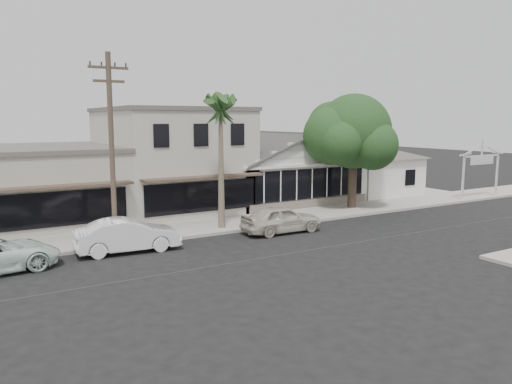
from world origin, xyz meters
TOP-DOWN VIEW (x-y plane):
  - ground at (0.00, 0.00)m, footprint 140.00×140.00m
  - sidewalk_north at (-8.00, 6.75)m, footprint 90.00×3.50m
  - corner_shop at (5.00, 12.47)m, footprint 10.40×8.60m
  - side_cottage at (13.20, 11.50)m, footprint 6.00×6.00m
  - arch_sign at (18.40, 5.30)m, footprint 4.12×0.12m
  - row_building_near at (-3.00, 13.50)m, footprint 8.00×10.00m
  - row_building_midnear at (-12.00, 13.50)m, footprint 10.00×10.00m
  - utility_pole at (-9.00, 5.20)m, footprint 1.80×0.24m
  - car_0 at (-0.58, 3.72)m, footprint 4.42×1.89m
  - car_1 at (-8.75, 4.06)m, footprint 4.78×1.99m
  - shade_tree at (7.30, 7.32)m, footprint 6.92×6.25m
  - palm_east at (-3.03, 5.90)m, footprint 3.23×3.23m

SIDE VIEW (x-z plane):
  - ground at x=0.00m, z-range 0.00..0.00m
  - sidewalk_north at x=-8.00m, z-range 0.00..0.15m
  - car_0 at x=-0.58m, z-range 0.00..1.49m
  - car_1 at x=-8.75m, z-range 0.00..1.54m
  - side_cottage at x=13.20m, z-range 0.00..3.00m
  - row_building_midnear at x=-12.00m, z-range 0.00..4.20m
  - corner_shop at x=5.00m, z-range 0.07..5.17m
  - arch_sign at x=18.40m, z-range 1.18..5.13m
  - row_building_near at x=-3.00m, z-range 0.00..6.50m
  - utility_pole at x=-9.00m, z-range 0.29..9.29m
  - shade_tree at x=7.30m, z-range 1.21..8.89m
  - palm_east at x=-3.03m, z-range 2.72..10.43m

